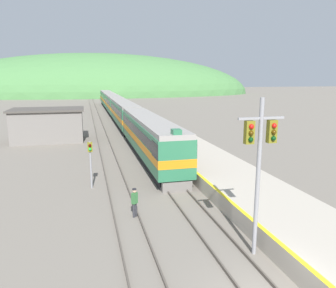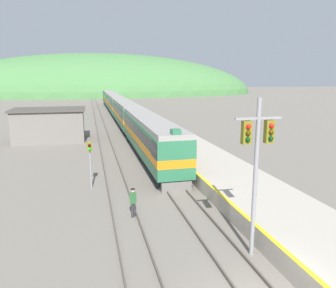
{
  "view_description": "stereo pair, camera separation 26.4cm",
  "coord_description": "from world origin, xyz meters",
  "px_view_note": "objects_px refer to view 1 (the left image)",
  "views": [
    {
      "loc": [
        -6.2,
        -9.46,
        8.21
      ],
      "look_at": [
        0.65,
        17.72,
        2.48
      ],
      "focal_mm": 35.0,
      "sensor_mm": 36.0,
      "label": 1
    },
    {
      "loc": [
        -5.95,
        -9.52,
        8.21
      ],
      "look_at": [
        0.65,
        17.72,
        2.48
      ],
      "focal_mm": 35.0,
      "sensor_mm": 36.0,
      "label": 2
    }
  ],
  "objects_px": {
    "signal_mast_main": "(259,155)",
    "signal_post_siding": "(90,155)",
    "express_train_lead_car": "(149,136)",
    "carriage_fourth": "(107,98)",
    "carriage_second": "(124,113)",
    "track_worker": "(135,201)",
    "carriage_third": "(113,104)"
  },
  "relations": [
    {
      "from": "signal_mast_main",
      "to": "signal_post_siding",
      "type": "distance_m",
      "value": 13.75
    },
    {
      "from": "express_train_lead_car",
      "to": "carriage_fourth",
      "type": "relative_size",
      "value": 1.08
    },
    {
      "from": "carriage_second",
      "to": "track_worker",
      "type": "height_order",
      "value": "carriage_second"
    },
    {
      "from": "signal_mast_main",
      "to": "signal_post_siding",
      "type": "xyz_separation_m",
      "value": [
        -7.25,
        11.47,
        -2.24
      ]
    },
    {
      "from": "express_train_lead_car",
      "to": "signal_post_siding",
      "type": "xyz_separation_m",
      "value": [
        -6.03,
        -8.18,
        0.27
      ]
    },
    {
      "from": "carriage_fourth",
      "to": "signal_post_siding",
      "type": "relative_size",
      "value": 5.64
    },
    {
      "from": "signal_mast_main",
      "to": "track_worker",
      "type": "xyz_separation_m",
      "value": [
        -4.86,
        5.51,
        -3.8
      ]
    },
    {
      "from": "signal_post_siding",
      "to": "carriage_third",
      "type": "bearing_deg",
      "value": 83.31
    },
    {
      "from": "express_train_lead_car",
      "to": "track_worker",
      "type": "height_order",
      "value": "express_train_lead_car"
    },
    {
      "from": "carriage_second",
      "to": "track_worker",
      "type": "relative_size",
      "value": 11.35
    },
    {
      "from": "express_train_lead_car",
      "to": "carriage_third",
      "type": "height_order",
      "value": "express_train_lead_car"
    },
    {
      "from": "signal_post_siding",
      "to": "carriage_second",
      "type": "bearing_deg",
      "value": 78.76
    },
    {
      "from": "track_worker",
      "to": "signal_post_siding",
      "type": "bearing_deg",
      "value": 111.78
    },
    {
      "from": "track_worker",
      "to": "express_train_lead_car",
      "type": "bearing_deg",
      "value": 75.55
    },
    {
      "from": "carriage_second",
      "to": "signal_post_siding",
      "type": "relative_size",
      "value": 5.64
    },
    {
      "from": "signal_mast_main",
      "to": "carriage_third",
      "type": "bearing_deg",
      "value": 91.11
    },
    {
      "from": "carriage_fourth",
      "to": "carriage_second",
      "type": "bearing_deg",
      "value": -90.0
    },
    {
      "from": "carriage_third",
      "to": "carriage_fourth",
      "type": "xyz_separation_m",
      "value": [
        0.0,
        21.08,
        0.0
      ]
    },
    {
      "from": "express_train_lead_car",
      "to": "signal_mast_main",
      "type": "xyz_separation_m",
      "value": [
        1.22,
        -19.65,
        2.52
      ]
    },
    {
      "from": "signal_mast_main",
      "to": "carriage_second",
      "type": "bearing_deg",
      "value": 91.67
    },
    {
      "from": "carriage_second",
      "to": "express_train_lead_car",
      "type": "bearing_deg",
      "value": -90.0
    },
    {
      "from": "carriage_fourth",
      "to": "signal_mast_main",
      "type": "distance_m",
      "value": 84.01
    },
    {
      "from": "carriage_third",
      "to": "signal_post_siding",
      "type": "bearing_deg",
      "value": -96.69
    },
    {
      "from": "carriage_third",
      "to": "signal_mast_main",
      "type": "height_order",
      "value": "signal_mast_main"
    },
    {
      "from": "carriage_second",
      "to": "signal_mast_main",
      "type": "xyz_separation_m",
      "value": [
        1.22,
        -41.79,
        2.53
      ]
    },
    {
      "from": "signal_mast_main",
      "to": "track_worker",
      "type": "relative_size",
      "value": 4.14
    },
    {
      "from": "carriage_second",
      "to": "carriage_third",
      "type": "distance_m",
      "value": 21.08
    },
    {
      "from": "signal_mast_main",
      "to": "track_worker",
      "type": "distance_m",
      "value": 8.28
    },
    {
      "from": "carriage_third",
      "to": "express_train_lead_car",
      "type": "bearing_deg",
      "value": -90.0
    },
    {
      "from": "signal_post_siding",
      "to": "track_worker",
      "type": "relative_size",
      "value": 2.01
    },
    {
      "from": "signal_post_siding",
      "to": "carriage_fourth",
      "type": "bearing_deg",
      "value": 85.25
    },
    {
      "from": "express_train_lead_car",
      "to": "carriage_third",
      "type": "relative_size",
      "value": 1.08
    }
  ]
}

